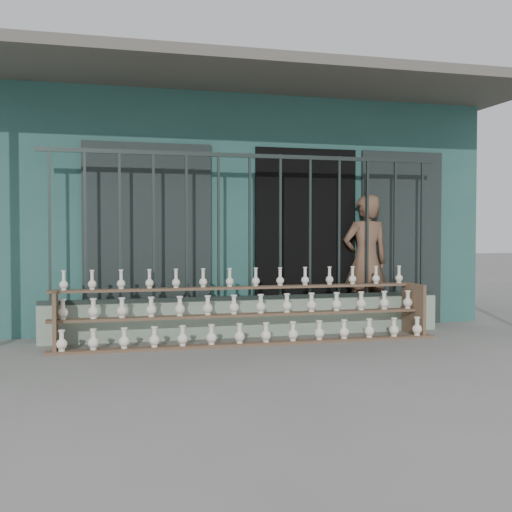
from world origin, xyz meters
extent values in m
plane|color=slate|center=(0.00, 0.00, 0.00)|extent=(60.00, 60.00, 0.00)
cube|color=#2A5953|center=(0.00, 4.30, 1.60)|extent=(7.00, 5.00, 3.20)
cube|color=black|center=(0.90, 1.82, 1.20)|extent=(1.40, 0.12, 2.40)
cube|color=black|center=(-1.20, 1.78, 1.20)|extent=(1.60, 0.08, 2.40)
cube|color=black|center=(2.30, 1.78, 1.20)|extent=(1.20, 0.08, 2.40)
cube|color=#59544C|center=(0.00, 1.20, 3.15)|extent=(7.40, 2.00, 0.12)
cube|color=#92AA92|center=(0.00, 1.30, 0.23)|extent=(5.00, 0.20, 0.45)
cube|color=#283330|center=(-2.35, 1.30, 1.35)|extent=(0.03, 0.03, 1.80)
cube|color=#283330|center=(-1.96, 1.30, 1.35)|extent=(0.03, 0.03, 1.80)
cube|color=#283330|center=(-1.57, 1.30, 1.35)|extent=(0.03, 0.03, 1.80)
cube|color=#283330|center=(-1.18, 1.30, 1.35)|extent=(0.03, 0.03, 1.80)
cube|color=#283330|center=(-0.78, 1.30, 1.35)|extent=(0.03, 0.03, 1.80)
cube|color=#283330|center=(-0.39, 1.30, 1.35)|extent=(0.03, 0.03, 1.80)
cube|color=#283330|center=(0.00, 1.30, 1.35)|extent=(0.03, 0.03, 1.80)
cube|color=#283330|center=(0.39, 1.30, 1.35)|extent=(0.03, 0.03, 1.80)
cube|color=#283330|center=(0.78, 1.30, 1.35)|extent=(0.03, 0.03, 1.80)
cube|color=#283330|center=(1.17, 1.30, 1.35)|extent=(0.03, 0.03, 1.80)
cube|color=#283330|center=(1.57, 1.30, 1.35)|extent=(0.03, 0.03, 1.80)
cube|color=#283330|center=(1.96, 1.30, 1.35)|extent=(0.03, 0.03, 1.80)
cube|color=#283330|center=(2.35, 1.30, 1.35)|extent=(0.03, 0.03, 1.80)
cube|color=#283330|center=(0.00, 1.30, 2.22)|extent=(5.00, 0.04, 0.05)
cube|color=#283330|center=(0.00, 1.30, 0.47)|extent=(5.00, 0.04, 0.05)
cube|color=brown|center=(-0.13, 0.65, 0.01)|extent=(4.50, 0.18, 0.03)
cube|color=brown|center=(-0.13, 0.90, 0.32)|extent=(4.50, 0.18, 0.03)
cube|color=brown|center=(-0.13, 1.15, 0.61)|extent=(4.50, 0.18, 0.03)
cube|color=brown|center=(-2.28, 0.90, 0.32)|extent=(0.04, 0.55, 0.64)
cube|color=brown|center=(2.02, 0.90, 0.32)|extent=(0.04, 0.55, 0.64)
imported|color=brown|center=(1.71, 1.65, 0.90)|extent=(0.66, 0.44, 1.79)
camera|label=1|loc=(-1.94, -6.34, 1.27)|focal=45.00mm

